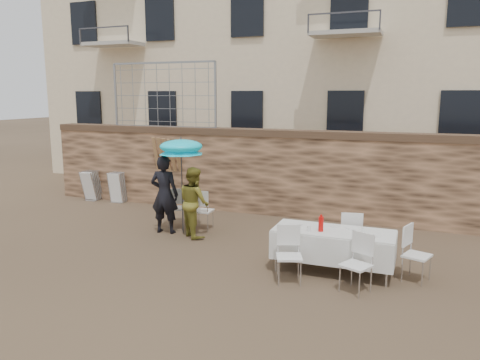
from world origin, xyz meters
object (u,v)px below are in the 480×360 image
(table_chair_back, at_px, (351,235))
(couple_chair_left, at_px, (177,207))
(banquet_table, at_px, (334,233))
(chair_stack_right, at_px, (120,186))
(table_chair_front_right, at_px, (356,264))
(man_suit, at_px, (165,194))
(table_chair_side, at_px, (417,254))
(table_chair_front_left, at_px, (289,255))
(chair_stack_left, at_px, (95,184))
(soda_bottle, at_px, (321,224))
(couple_chair_right, at_px, (203,209))
(woman_dress, at_px, (194,202))
(umbrella, at_px, (181,149))

(table_chair_back, bearing_deg, couple_chair_left, -20.17)
(banquet_table, relative_size, chair_stack_right, 2.28)
(table_chair_front_right, bearing_deg, man_suit, -176.41)
(table_chair_front_right, height_order, table_chair_side, same)
(table_chair_side, bearing_deg, table_chair_front_left, 132.64)
(chair_stack_left, distance_m, chair_stack_right, 0.90)
(soda_bottle, distance_m, table_chair_side, 1.67)
(couple_chair_right, bearing_deg, woman_dress, 91.25)
(man_suit, distance_m, soda_bottle, 4.01)
(soda_bottle, distance_m, table_chair_front_left, 0.84)
(soda_bottle, relative_size, table_chair_side, 0.27)
(banquet_table, xyz_separation_m, chair_stack_right, (-6.88, 3.30, -0.27))
(woman_dress, bearing_deg, chair_stack_left, 12.65)
(table_chair_front_right, relative_size, chair_stack_right, 1.04)
(man_suit, xyz_separation_m, banquet_table, (4.03, -1.04, -0.17))
(soda_bottle, bearing_deg, banquet_table, 36.87)
(man_suit, distance_m, table_chair_front_right, 4.88)
(woman_dress, relative_size, table_chair_back, 1.63)
(banquet_table, xyz_separation_m, table_chair_side, (1.40, 0.10, -0.25))
(soda_bottle, relative_size, table_chair_front_right, 0.27)
(couple_chair_right, xyz_separation_m, chair_stack_right, (-3.55, 1.72, -0.02))
(couple_chair_right, distance_m, soda_bottle, 3.60)
(woman_dress, height_order, table_chair_side, woman_dress)
(table_chair_front_left, xyz_separation_m, chair_stack_left, (-7.18, 4.05, -0.02))
(umbrella, distance_m, couple_chair_right, 1.55)
(table_chair_back, bearing_deg, table_chair_side, 140.10)
(couple_chair_left, bearing_deg, table_chair_front_right, 130.84)
(man_suit, height_order, couple_chair_left, man_suit)
(couple_chair_right, relative_size, table_chair_back, 1.00)
(couple_chair_right, distance_m, chair_stack_left, 4.77)
(man_suit, relative_size, couple_chair_left, 1.87)
(umbrella, xyz_separation_m, table_chair_side, (5.03, -1.04, -1.45))
(umbrella, distance_m, banquet_table, 3.99)
(chair_stack_right, bearing_deg, couple_chair_left, -31.04)
(couple_chair_right, relative_size, chair_stack_right, 1.04)
(banquet_table, relative_size, chair_stack_left, 2.28)
(table_chair_back, distance_m, table_chair_side, 1.39)
(chair_stack_left, bearing_deg, banquet_table, -23.00)
(table_chair_front_left, bearing_deg, umbrella, 127.49)
(man_suit, relative_size, umbrella, 0.88)
(banquet_table, height_order, soda_bottle, soda_bottle)
(umbrella, distance_m, chair_stack_left, 4.91)
(man_suit, height_order, soda_bottle, man_suit)
(woman_dress, distance_m, couple_chair_left, 0.98)
(chair_stack_left, bearing_deg, woman_dress, -26.72)
(couple_chair_left, distance_m, couple_chair_right, 0.70)
(banquet_table, bearing_deg, soda_bottle, -143.13)
(man_suit, height_order, table_chair_front_right, man_suit)
(banquet_table, relative_size, soda_bottle, 8.08)
(banquet_table, xyz_separation_m, chair_stack_left, (-7.78, 3.30, -0.27))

